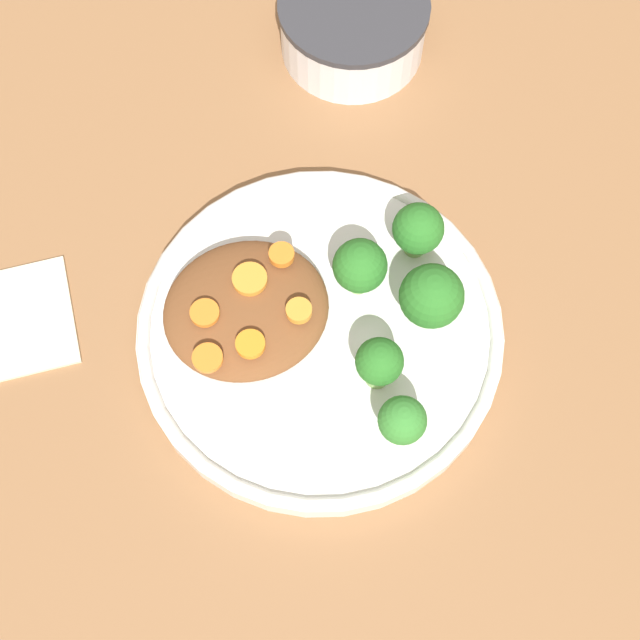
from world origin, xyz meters
The scene contains 15 objects.
ground_plane centered at (0.00, 0.00, 0.00)m, with size 4.00×4.00×0.00m, color #8C603D.
plate centered at (0.00, 0.00, 0.01)m, with size 0.28×0.28×0.03m.
dip_bowl centered at (-0.12, -0.26, 0.03)m, with size 0.13×0.13×0.06m.
stew_mound centered at (0.05, -0.03, 0.03)m, with size 0.12×0.11×0.03m, color brown.
broccoli_floret_0 centered at (-0.08, 0.02, 0.06)m, with size 0.05×0.05×0.06m.
broccoli_floret_1 centered at (-0.04, -0.02, 0.05)m, with size 0.04×0.04×0.05m.
broccoli_floret_2 centered at (-0.03, 0.05, 0.05)m, with size 0.03×0.03×0.05m.
broccoli_floret_3 centered at (-0.03, 0.10, 0.05)m, with size 0.03×0.03×0.05m.
broccoli_floret_4 centered at (-0.09, -0.04, 0.05)m, with size 0.04×0.04×0.05m.
carrot_slice_0 centered at (0.04, -0.04, 0.05)m, with size 0.03×0.03×0.01m, color orange.
carrot_slice_1 centered at (0.05, 0.01, 0.05)m, with size 0.02×0.02×0.01m, color orange.
carrot_slice_2 centered at (0.09, 0.01, 0.05)m, with size 0.02×0.02×0.00m, color orange.
carrot_slice_3 centered at (0.01, -0.01, 0.05)m, with size 0.02×0.02×0.01m, color orange.
carrot_slice_4 centered at (0.01, -0.05, 0.05)m, with size 0.02×0.02×0.01m, color orange.
carrot_slice_5 centered at (0.08, -0.03, 0.05)m, with size 0.02×0.02×0.00m, color orange.
Camera 1 is at (0.08, 0.25, 0.64)m, focal length 50.00 mm.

